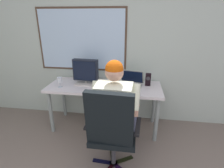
{
  "coord_description": "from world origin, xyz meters",
  "views": [
    {
      "loc": [
        0.28,
        -0.26,
        1.67
      ],
      "look_at": [
        -0.01,
        1.78,
        0.89
      ],
      "focal_mm": 28.29,
      "sensor_mm": 36.0,
      "label": 1
    }
  ],
  "objects_px": {
    "person_seated": "(116,109)",
    "desk_speaker": "(148,80)",
    "office_chair": "(112,128)",
    "wine_glass": "(60,80)",
    "desk": "(104,91)",
    "crt_monitor": "(86,71)",
    "laptop": "(130,82)"
  },
  "relations": [
    {
      "from": "wine_glass",
      "to": "desk_speaker",
      "type": "height_order",
      "value": "desk_speaker"
    },
    {
      "from": "crt_monitor",
      "to": "person_seated",
      "type": "bearing_deg",
      "value": -50.94
    },
    {
      "from": "office_chair",
      "to": "laptop",
      "type": "height_order",
      "value": "office_chair"
    },
    {
      "from": "office_chair",
      "to": "desk",
      "type": "bearing_deg",
      "value": 105.26
    },
    {
      "from": "laptop",
      "to": "desk_speaker",
      "type": "bearing_deg",
      "value": 7.77
    },
    {
      "from": "desk",
      "to": "laptop",
      "type": "bearing_deg",
      "value": 10.38
    },
    {
      "from": "wine_glass",
      "to": "desk_speaker",
      "type": "bearing_deg",
      "value": 11.22
    },
    {
      "from": "desk",
      "to": "crt_monitor",
      "type": "distance_m",
      "value": 0.4
    },
    {
      "from": "desk",
      "to": "desk_speaker",
      "type": "xyz_separation_m",
      "value": [
        0.65,
        0.11,
        0.17
      ]
    },
    {
      "from": "desk",
      "to": "wine_glass",
      "type": "bearing_deg",
      "value": -166.87
    },
    {
      "from": "laptop",
      "to": "desk_speaker",
      "type": "xyz_separation_m",
      "value": [
        0.26,
        0.04,
        0.03
      ]
    },
    {
      "from": "crt_monitor",
      "to": "wine_glass",
      "type": "distance_m",
      "value": 0.4
    },
    {
      "from": "desk",
      "to": "laptop",
      "type": "height_order",
      "value": "laptop"
    },
    {
      "from": "office_chair",
      "to": "desk_speaker",
      "type": "relative_size",
      "value": 5.66
    },
    {
      "from": "office_chair",
      "to": "crt_monitor",
      "type": "height_order",
      "value": "crt_monitor"
    },
    {
      "from": "person_seated",
      "to": "crt_monitor",
      "type": "xyz_separation_m",
      "value": [
        -0.55,
        0.67,
        0.24
      ]
    },
    {
      "from": "desk",
      "to": "wine_glass",
      "type": "relative_size",
      "value": 11.25
    },
    {
      "from": "person_seated",
      "to": "desk_speaker",
      "type": "bearing_deg",
      "value": 62.19
    },
    {
      "from": "person_seated",
      "to": "laptop",
      "type": "distance_m",
      "value": 0.72
    },
    {
      "from": "desk",
      "to": "crt_monitor",
      "type": "bearing_deg",
      "value": 172.06
    },
    {
      "from": "person_seated",
      "to": "desk_speaker",
      "type": "relative_size",
      "value": 6.92
    },
    {
      "from": "person_seated",
      "to": "laptop",
      "type": "xyz_separation_m",
      "value": [
        0.13,
        0.7,
        0.1
      ]
    },
    {
      "from": "office_chair",
      "to": "laptop",
      "type": "xyz_separation_m",
      "value": [
        0.14,
        0.96,
        0.18
      ]
    },
    {
      "from": "office_chair",
      "to": "wine_glass",
      "type": "bearing_deg",
      "value": 139.68
    },
    {
      "from": "office_chair",
      "to": "crt_monitor",
      "type": "xyz_separation_m",
      "value": [
        -0.53,
        0.93,
        0.32
      ]
    },
    {
      "from": "office_chair",
      "to": "person_seated",
      "type": "xyz_separation_m",
      "value": [
        0.01,
        0.25,
        0.08
      ]
    },
    {
      "from": "person_seated",
      "to": "crt_monitor",
      "type": "height_order",
      "value": "person_seated"
    },
    {
      "from": "laptop",
      "to": "desk_speaker",
      "type": "height_order",
      "value": "laptop"
    },
    {
      "from": "person_seated",
      "to": "desk_speaker",
      "type": "height_order",
      "value": "person_seated"
    },
    {
      "from": "person_seated",
      "to": "laptop",
      "type": "height_order",
      "value": "person_seated"
    },
    {
      "from": "wine_glass",
      "to": "crt_monitor",
      "type": "bearing_deg",
      "value": 28.78
    },
    {
      "from": "wine_glass",
      "to": "laptop",
      "type": "bearing_deg",
      "value": 12.09
    }
  ]
}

